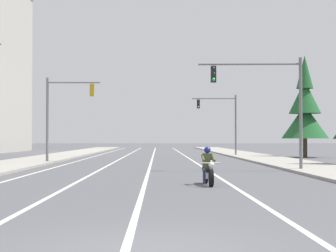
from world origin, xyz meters
TOP-DOWN VIEW (x-y plane):
  - ground_plane at (0.00, 0.00)m, footprint 400.00×400.00m
  - lane_stripe_center at (-0.28, 45.00)m, footprint 0.16×100.00m
  - lane_stripe_left at (-3.06, 45.00)m, footprint 0.16×100.00m
  - lane_stripe_right at (3.02, 45.00)m, footprint 0.16×100.00m
  - lane_stripe_far_left at (-6.11, 45.00)m, footprint 0.16×100.00m
  - sidewalk_kerb_right at (9.44, 40.00)m, footprint 4.40×110.00m
  - sidewalk_kerb_left at (-9.44, 40.00)m, footprint 4.40×110.00m
  - motorcycle_with_rider at (2.15, 11.76)m, footprint 0.70×2.19m
  - traffic_signal_near_right at (6.36, 20.35)m, footprint 5.67×0.43m
  - traffic_signal_near_left at (-6.72, 30.17)m, footprint 3.89×0.37m
  - traffic_signal_mid_right at (6.82, 45.31)m, footprint 4.53×0.46m
  - conifer_tree_right_verge_far at (14.09, 41.42)m, footprint 4.39×4.39m

SIDE VIEW (x-z plane):
  - ground_plane at x=0.00m, z-range 0.00..0.00m
  - lane_stripe_center at x=-0.28m, z-range 0.00..0.01m
  - lane_stripe_left at x=-3.06m, z-range 0.00..0.01m
  - lane_stripe_right at x=3.02m, z-range 0.00..0.01m
  - lane_stripe_far_left at x=-6.11m, z-range 0.00..0.01m
  - sidewalk_kerb_right at x=9.44m, z-range 0.00..0.14m
  - sidewalk_kerb_left at x=-9.44m, z-range 0.00..0.14m
  - motorcycle_with_rider at x=2.15m, z-range -0.14..1.32m
  - traffic_signal_near_left at x=-6.72m, z-range 0.93..7.13m
  - traffic_signal_mid_right at x=6.82m, z-range 0.98..7.18m
  - traffic_signal_near_right at x=6.36m, z-range 1.05..7.25m
  - conifer_tree_right_verge_far at x=14.09m, z-range -0.40..9.25m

